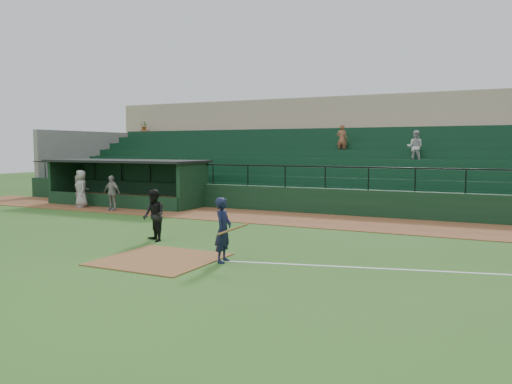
% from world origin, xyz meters
% --- Properties ---
extents(ground, '(90.00, 90.00, 0.00)m').
position_xyz_m(ground, '(0.00, 0.00, 0.00)').
color(ground, '#2A551B').
rests_on(ground, ground).
extents(warning_track, '(40.00, 4.00, 0.03)m').
position_xyz_m(warning_track, '(0.00, 8.00, 0.01)').
color(warning_track, brown).
rests_on(warning_track, ground).
extents(home_plate_dirt, '(3.00, 3.00, 0.03)m').
position_xyz_m(home_plate_dirt, '(0.00, -1.00, 0.01)').
color(home_plate_dirt, brown).
rests_on(home_plate_dirt, ground).
extents(foul_line, '(17.49, 4.44, 0.01)m').
position_xyz_m(foul_line, '(8.00, 1.20, 0.01)').
color(foul_line, white).
rests_on(foul_line, ground).
extents(stadium_structure, '(38.00, 13.08, 6.40)m').
position_xyz_m(stadium_structure, '(-0.00, 16.46, 2.30)').
color(stadium_structure, black).
rests_on(stadium_structure, ground).
extents(dugout, '(8.90, 3.20, 2.42)m').
position_xyz_m(dugout, '(-9.75, 9.56, 1.33)').
color(dugout, black).
rests_on(dugout, ground).
extents(batter_at_plate, '(1.05, 0.71, 1.75)m').
position_xyz_m(batter_at_plate, '(1.71, -0.49, 0.88)').
color(batter_at_plate, black).
rests_on(batter_at_plate, ground).
extents(umpire, '(1.05, 0.98, 1.71)m').
position_xyz_m(umpire, '(-1.88, 1.20, 0.86)').
color(umpire, black).
rests_on(umpire, ground).
extents(dugout_player_a, '(1.01, 0.44, 1.70)m').
position_xyz_m(dugout_player_a, '(-8.69, 6.81, 0.88)').
color(dugout_player_a, gray).
rests_on(dugout_player_a, warning_track).
extents(dugout_player_b, '(1.11, 0.99, 1.90)m').
position_xyz_m(dugout_player_b, '(-11.01, 7.15, 0.98)').
color(dugout_player_b, '#9B9691').
rests_on(dugout_player_b, warning_track).
extents(dugout_player_c, '(1.60, 1.03, 1.65)m').
position_xyz_m(dugout_player_c, '(-11.66, 7.67, 0.85)').
color(dugout_player_c, '#A29D97').
rests_on(dugout_player_c, warning_track).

